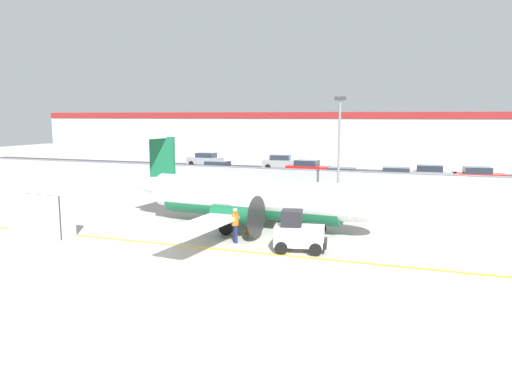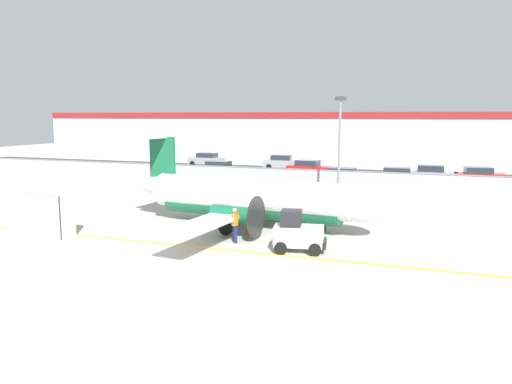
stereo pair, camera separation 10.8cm
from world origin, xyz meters
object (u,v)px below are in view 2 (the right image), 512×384
parked_car_0 (206,159)px  apron_light_pole (339,143)px  traffic_cone_near_right (247,228)px  parked_car_1 (220,169)px  traffic_cone_near_left (281,216)px  parked_car_2 (282,162)px  cargo_container (42,216)px  parked_car_6 (432,174)px  parked_car_3 (309,168)px  parked_car_4 (340,177)px  ground_crew_worker (235,223)px  parked_car_7 (479,176)px  commuter_airplane (254,199)px  baggage_tug (298,233)px  parked_car_5 (398,177)px

parked_car_0 → apron_light_pole: size_ratio=0.58×
traffic_cone_near_right → parked_car_1: size_ratio=0.15×
traffic_cone_near_left → parked_car_2: size_ratio=0.15×
cargo_container → traffic_cone_near_left: bearing=43.0°
traffic_cone_near_right → parked_car_6: 24.94m
parked_car_3 → parked_car_4: size_ratio=1.04×
ground_crew_worker → parked_car_7: (12.56, 24.95, -0.06)m
commuter_airplane → parked_car_2: 29.34m
baggage_tug → traffic_cone_near_right: size_ratio=3.88×
parked_car_4 → traffic_cone_near_right: bearing=85.8°
commuter_airplane → parked_car_4: bearing=89.8°
traffic_cone_near_left → traffic_cone_near_right: same height
commuter_airplane → parked_car_5: size_ratio=3.76×
parked_car_2 → parked_car_6: 17.30m
parked_car_1 → parked_car_7: bearing=6.5°
traffic_cone_near_left → commuter_airplane: bearing=-114.7°
baggage_tug → traffic_cone_near_right: baggage_tug is taller
baggage_tug → cargo_container: cargo_container is taller
apron_light_pole → parked_car_1: bearing=139.3°
parked_car_1 → commuter_airplane: bearing=-60.5°
cargo_container → parked_car_6: (18.09, 27.60, -0.21)m
baggage_tug → apron_light_pole: (-0.26, 11.16, 3.45)m
parked_car_4 → parked_car_6: same height
parked_car_7 → ground_crew_worker: bearing=-123.4°
ground_crew_worker → parked_car_1: 24.98m
ground_crew_worker → parked_car_1: size_ratio=0.40×
baggage_tug → ground_crew_worker: 3.30m
apron_light_pole → parked_car_2: bearing=115.8°
parked_car_3 → parked_car_7: size_ratio=1.00×
cargo_container → parked_car_3: 29.52m
commuter_airplane → ground_crew_worker: bearing=-80.3°
commuter_airplane → parked_car_5: commuter_airplane is taller
cargo_container → parked_car_5: (15.39, 24.58, -0.21)m
parked_car_1 → parked_car_4: size_ratio=1.00×
parked_car_1 → parked_car_7: size_ratio=0.97×
commuter_airplane → ground_crew_worker: 3.51m
parked_car_2 → apron_light_pole: (10.27, -21.28, 3.41)m
apron_light_pole → traffic_cone_near_right: bearing=-109.3°
ground_crew_worker → parked_car_3: 26.58m
commuter_airplane → parked_car_4: commuter_airplane is taller
traffic_cone_near_left → apron_light_pole: bearing=65.8°
traffic_cone_near_left → parked_car_2: bearing=106.6°
cargo_container → apron_light_pole: 18.26m
ground_crew_worker → cargo_container: (-9.41, -2.37, 0.15)m
ground_crew_worker → parked_car_0: size_ratio=0.40×
traffic_cone_near_left → parked_car_3: size_ratio=0.15×
ground_crew_worker → parked_car_5: (5.98, 22.21, -0.06)m
traffic_cone_near_right → parked_car_2: bearing=103.5°
baggage_tug → parked_car_1: size_ratio=0.59×
traffic_cone_near_left → parked_car_6: (8.03, 19.81, 0.58)m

